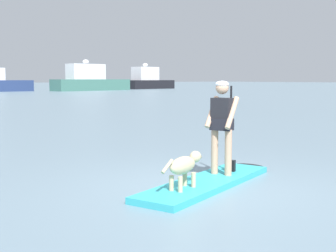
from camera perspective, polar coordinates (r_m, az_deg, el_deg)
The scene contains 6 objects.
ground_plane at distance 7.60m, azimuth 4.76°, elevation -7.37°, with size 400.00×400.00×0.00m, color slate.
paddleboard at distance 7.78m, azimuth 5.58°, elevation -6.68°, with size 3.56×1.80×0.10m.
person_paddler at distance 7.90m, azimuth 6.69°, elevation 0.64°, with size 0.67×0.57×1.60m.
dog at distance 6.93m, azimuth 2.04°, elevation -4.89°, with size 1.06×0.42×0.52m.
moored_boat_far_port at distance 69.92m, azimuth -9.59°, elevation 5.53°, with size 13.07×4.74×4.56m.
moored_boat_center at distance 81.15m, azimuth -2.54°, elevation 5.60°, with size 10.09×4.69×4.42m.
Camera 1 is at (-5.10, -5.36, 1.73)m, focal length 49.46 mm.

